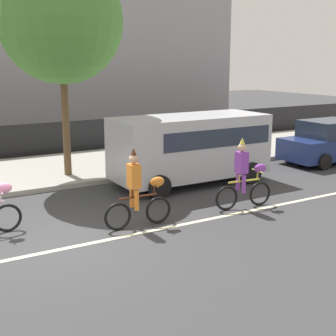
{
  "coord_description": "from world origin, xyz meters",
  "views": [
    {
      "loc": [
        -2.73,
        -9.56,
        3.87
      ],
      "look_at": [
        3.56,
        1.2,
        1.0
      ],
      "focal_mm": 50.0,
      "sensor_mm": 36.0,
      "label": 1
    }
  ],
  "objects": [
    {
      "name": "ground_plane",
      "position": [
        0.0,
        0.0,
        0.0
      ],
      "size": [
        80.0,
        80.0,
        0.0
      ],
      "primitive_type": "plane",
      "color": "#38383A"
    },
    {
      "name": "parked_van_silver",
      "position": [
        5.33,
        2.7,
        1.28
      ],
      "size": [
        5.0,
        2.22,
        2.18
      ],
      "color": "silver",
      "rests_on": "ground"
    },
    {
      "name": "parade_cyclist_orange",
      "position": [
        2.01,
        -0.09,
        0.84
      ],
      "size": [
        1.72,
        0.5,
        1.92
      ],
      "color": "black",
      "rests_on": "ground"
    },
    {
      "name": "parked_car_navy",
      "position": [
        11.74,
        2.7,
        0.78
      ],
      "size": [
        4.1,
        1.92,
        1.64
      ],
      "color": "navy",
      "rests_on": "ground"
    },
    {
      "name": "street_tree_near_lamp",
      "position": [
        2.06,
        5.25,
        5.06
      ],
      "size": [
        3.91,
        3.91,
        6.87
      ],
      "color": "brown",
      "rests_on": "sidewalk_curb"
    },
    {
      "name": "parade_cyclist_purple",
      "position": [
        5.1,
        -0.2,
        0.84
      ],
      "size": [
        1.72,
        0.5,
        1.92
      ],
      "color": "black",
      "rests_on": "ground"
    },
    {
      "name": "road_centre_line",
      "position": [
        0.0,
        -0.5,
        0.0
      ],
      "size": [
        36.0,
        0.14,
        0.01
      ],
      "primitive_type": "cube",
      "color": "beige",
      "rests_on": "ground"
    },
    {
      "name": "pedestrian_onlooker",
      "position": [
        8.56,
        5.31,
        1.01
      ],
      "size": [
        0.32,
        0.2,
        1.62
      ],
      "color": "#33333D",
      "rests_on": "sidewalk_curb"
    }
  ]
}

